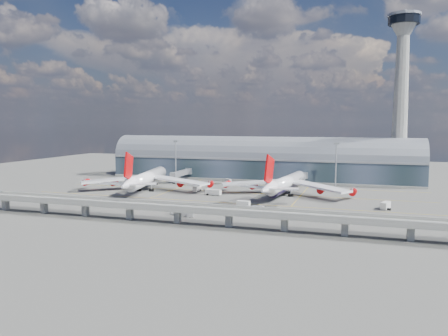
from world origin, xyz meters
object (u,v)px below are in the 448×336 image
(service_truck_1, at_px, (243,204))
(cargo_train_0, at_px, (137,204))
(service_truck_3, at_px, (386,205))
(floodlight_mast_left, at_px, (176,159))
(service_truck_2, at_px, (213,192))
(floodlight_mast_right, at_px, (336,164))
(service_truck_4, at_px, (288,190))
(control_tower, at_px, (401,98))
(service_truck_0, at_px, (197,189))
(cargo_train_1, at_px, (182,213))
(cargo_train_2, at_px, (255,208))
(airliner_left, at_px, (146,178))
(service_truck_5, at_px, (228,181))
(airliner_right, at_px, (285,184))

(service_truck_1, distance_m, cargo_train_0, 47.67)
(service_truck_3, bearing_deg, floodlight_mast_left, 174.23)
(floodlight_mast_left, height_order, service_truck_2, floodlight_mast_left)
(floodlight_mast_right, relative_size, service_truck_4, 4.87)
(service_truck_1, xyz_separation_m, cargo_train_0, (-46.64, -9.81, -0.78))
(control_tower, distance_m, service_truck_1, 134.01)
(service_truck_2, bearing_deg, service_truck_1, -130.92)
(control_tower, bearing_deg, service_truck_0, -147.80)
(control_tower, height_order, cargo_train_1, control_tower)
(service_truck_3, relative_size, cargo_train_2, 0.89)
(airliner_left, distance_m, service_truck_5, 53.72)
(airliner_right, distance_m, service_truck_5, 52.87)
(service_truck_5, bearing_deg, control_tower, -37.01)
(control_tower, relative_size, service_truck_2, 11.92)
(service_truck_5, bearing_deg, cargo_train_1, -138.22)
(airliner_right, bearing_deg, service_truck_3, -19.62)
(floodlight_mast_right, relative_size, cargo_train_0, 3.42)
(floodlight_mast_right, xyz_separation_m, service_truck_0, (-70.33, -38.33, -12.12))
(service_truck_1, bearing_deg, control_tower, -27.87)
(airliner_right, distance_m, service_truck_4, 10.82)
(control_tower, bearing_deg, airliner_right, -132.04)
(control_tower, distance_m, airliner_right, 97.44)
(control_tower, distance_m, service_truck_0, 134.19)
(service_truck_0, bearing_deg, airliner_right, 3.53)
(floodlight_mast_left, bearing_deg, airliner_left, -87.06)
(service_truck_5, height_order, cargo_train_2, service_truck_5)
(service_truck_0, distance_m, service_truck_5, 35.73)
(floodlight_mast_right, height_order, service_truck_0, floodlight_mast_right)
(service_truck_4, xyz_separation_m, cargo_train_2, (-5.56, -51.26, -0.47))
(service_truck_2, bearing_deg, cargo_train_0, 157.62)
(service_truck_1, bearing_deg, floodlight_mast_right, -18.48)
(cargo_train_2, bearing_deg, airliner_right, 17.84)
(airliner_right, relative_size, cargo_train_2, 9.27)
(service_truck_0, height_order, cargo_train_1, service_truck_0)
(service_truck_2, height_order, cargo_train_0, service_truck_2)
(service_truck_2, distance_m, cargo_train_1, 50.88)
(service_truck_1, xyz_separation_m, service_truck_5, (-29.69, 72.11, -0.26))
(floodlight_mast_right, height_order, service_truck_4, floodlight_mast_right)
(service_truck_3, xyz_separation_m, service_truck_5, (-88.62, 55.50, -0.25))
(cargo_train_2, bearing_deg, service_truck_0, 72.69)
(floodlight_mast_right, distance_m, cargo_train_1, 112.31)
(service_truck_3, bearing_deg, service_truck_4, 165.06)
(control_tower, xyz_separation_m, airliner_left, (-132.71, -72.59, -44.88))
(floodlight_mast_right, xyz_separation_m, service_truck_4, (-22.81, -26.19, -12.23))
(airliner_left, distance_m, service_truck_0, 28.57)
(cargo_train_1, bearing_deg, service_truck_0, -5.53)
(floodlight_mast_right, bearing_deg, cargo_train_1, -118.62)
(service_truck_3, distance_m, cargo_train_1, 87.49)
(airliner_right, distance_m, cargo_train_0, 76.34)
(service_truck_1, bearing_deg, floodlight_mast_left, 47.09)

